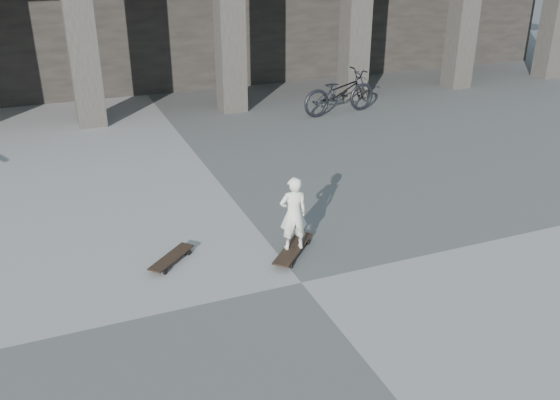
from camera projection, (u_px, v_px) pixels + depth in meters
name	position (u px, v px, depth m)	size (l,w,h in m)	color
ground	(301.00, 283.00, 7.84)	(90.00, 90.00, 0.00)	#484846
longboard	(293.00, 249.00, 8.51)	(0.90, 0.94, 0.11)	black
skateboard_spare	(171.00, 258.00, 8.29)	(0.76, 0.73, 0.10)	black
child	(293.00, 213.00, 8.28)	(0.40, 0.26, 1.09)	silver
bicycle	(339.00, 92.00, 15.11)	(0.73, 2.10, 1.11)	black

